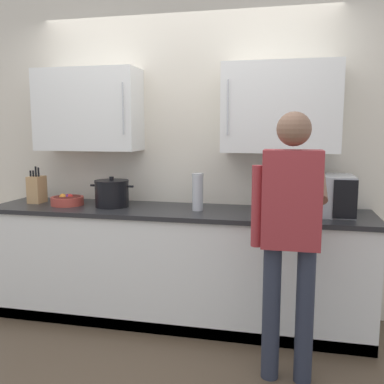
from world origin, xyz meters
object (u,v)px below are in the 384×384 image
object	(u,v)px
knife_block	(37,189)
person_figure	(291,225)
fruit_bowl	(67,200)
stock_pot	(112,193)
microwave_oven	(309,194)
thermos_flask	(198,192)

from	to	relation	value
knife_block	person_figure	bearing A→B (deg)	-18.64
fruit_bowl	knife_block	bearing A→B (deg)	171.02
stock_pot	person_figure	bearing A→B (deg)	-25.57
stock_pot	knife_block	distance (m)	0.71
microwave_oven	fruit_bowl	size ratio (longest dim) A/B	2.89
stock_pot	knife_block	size ratio (longest dim) A/B	1.18
stock_pot	knife_block	bearing A→B (deg)	176.91
microwave_oven	thermos_flask	world-z (taller)	microwave_oven
microwave_oven	fruit_bowl	xyz separation A→B (m)	(-1.96, -0.04, -0.11)
fruit_bowl	person_figure	xyz separation A→B (m)	(1.83, -0.67, 0.03)
thermos_flask	knife_block	bearing A→B (deg)	177.96
microwave_oven	fruit_bowl	distance (m)	1.97
person_figure	microwave_oven	bearing A→B (deg)	79.40
thermos_flask	fruit_bowl	world-z (taller)	thermos_flask
stock_pot	fruit_bowl	size ratio (longest dim) A/B	1.38
thermos_flask	person_figure	size ratio (longest dim) A/B	0.18
knife_block	fruit_bowl	world-z (taller)	knife_block
microwave_oven	knife_block	size ratio (longest dim) A/B	2.48
thermos_flask	knife_block	distance (m)	1.44
microwave_oven	stock_pot	world-z (taller)	microwave_oven
microwave_oven	person_figure	bearing A→B (deg)	-100.60
fruit_bowl	thermos_flask	bearing A→B (deg)	-0.09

